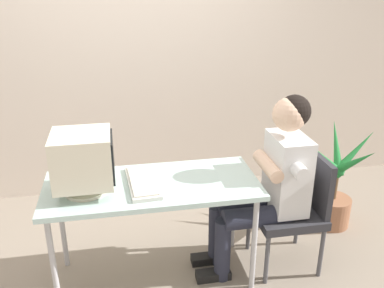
% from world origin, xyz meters
% --- Properties ---
extents(ground_plane, '(12.00, 12.00, 0.00)m').
position_xyz_m(ground_plane, '(0.00, 0.00, 0.00)').
color(ground_plane, gray).
extents(wall_back, '(8.00, 0.10, 3.00)m').
position_xyz_m(wall_back, '(0.30, 1.40, 1.50)').
color(wall_back, beige).
rests_on(wall_back, ground_plane).
extents(desk, '(1.36, 0.60, 0.73)m').
position_xyz_m(desk, '(0.00, 0.00, 0.67)').
color(desk, '#B7B7BC').
rests_on(desk, ground_plane).
extents(crt_monitor, '(0.35, 0.33, 0.38)m').
position_xyz_m(crt_monitor, '(-0.40, -0.04, 0.94)').
color(crt_monitor, beige).
rests_on(crt_monitor, desk).
extents(keyboard, '(0.20, 0.47, 0.03)m').
position_xyz_m(keyboard, '(-0.06, 0.00, 0.74)').
color(keyboard, silver).
rests_on(keyboard, desk).
extents(office_chair, '(0.45, 0.45, 0.83)m').
position_xyz_m(office_chair, '(0.99, -0.01, 0.47)').
color(office_chair, '#4C4C51').
rests_on(office_chair, ground_plane).
extents(person_seated, '(0.75, 0.54, 1.26)m').
position_xyz_m(person_seated, '(0.79, -0.01, 0.69)').
color(person_seated, silver).
rests_on(person_seated, ground_plane).
extents(potted_plant, '(0.67, 0.64, 0.86)m').
position_xyz_m(potted_plant, '(1.52, 0.38, 0.33)').
color(potted_plant, '#9E6647').
rests_on(potted_plant, ground_plane).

